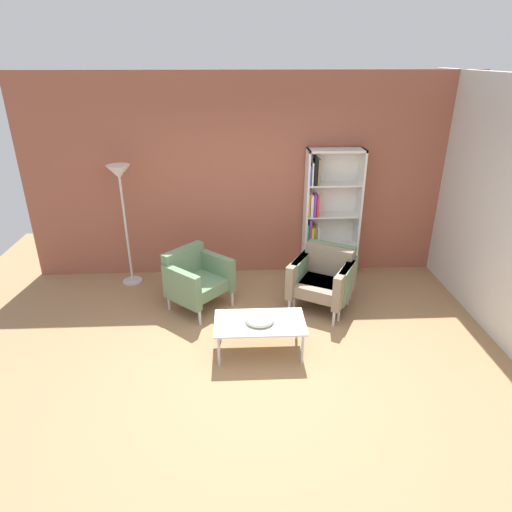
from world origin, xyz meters
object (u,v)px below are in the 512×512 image
decorative_bowl (260,319)px  floor_lamp_torchiere (121,187)px  bookshelf_tall (325,219)px  armchair_by_bookshelf (326,275)px  armchair_spare_guest (322,279)px  armchair_corner_red (196,278)px  coffee_table_low (260,324)px

decorative_bowl → floor_lamp_torchiere: floor_lamp_torchiere is taller
bookshelf_tall → armchair_by_bookshelf: bookshelf_tall is taller
bookshelf_tall → armchair_spare_guest: (-0.20, -1.00, -0.47)m
armchair_spare_guest → armchair_corner_red: 1.64m
armchair_corner_red → floor_lamp_torchiere: 1.63m
coffee_table_low → armchair_spare_guest: armchair_spare_guest is taller
coffee_table_low → armchair_corner_red: armchair_corner_red is taller
armchair_by_bookshelf → bookshelf_tall: bearing=109.1°
armchair_corner_red → armchair_spare_guest: bearing=-51.6°
armchair_corner_red → floor_lamp_torchiere: floor_lamp_torchiere is taller
armchair_corner_red → armchair_by_bookshelf: same height
bookshelf_tall → armchair_by_bookshelf: bearing=-98.6°
bookshelf_tall → coffee_table_low: bookshelf_tall is taller
bookshelf_tall → floor_lamp_torchiere: 2.91m
coffee_table_low → armchair_by_bookshelf: (0.93, 1.06, 0.05)m
coffee_table_low → floor_lamp_torchiere: bearing=134.8°
bookshelf_tall → coffee_table_low: 2.28m
armchair_corner_red → armchair_by_bookshelf: size_ratio=1.03×
coffee_table_low → armchair_corner_red: size_ratio=1.05×
coffee_table_low → armchair_by_bookshelf: armchair_by_bookshelf is taller
bookshelf_tall → armchair_by_bookshelf: 1.01m
bookshelf_tall → armchair_corner_red: (-1.84, -0.89, -0.47)m
armchair_spare_guest → armchair_by_bookshelf: (0.06, 0.11, 0.00)m
armchair_spare_guest → decorative_bowl: bearing=-101.9°
decorative_bowl → armchair_corner_red: (-0.77, 1.05, -0.02)m
bookshelf_tall → armchair_spare_guest: 1.12m
armchair_spare_guest → armchair_by_bookshelf: same height
armchair_by_bookshelf → floor_lamp_torchiere: bearing=-167.5°
armchair_spare_guest → bookshelf_tall: bearing=109.3°
coffee_table_low → bookshelf_tall: bearing=61.3°
decorative_bowl → armchair_by_bookshelf: (0.93, 1.06, -0.02)m
floor_lamp_torchiere → decorative_bowl: bearing=-45.2°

